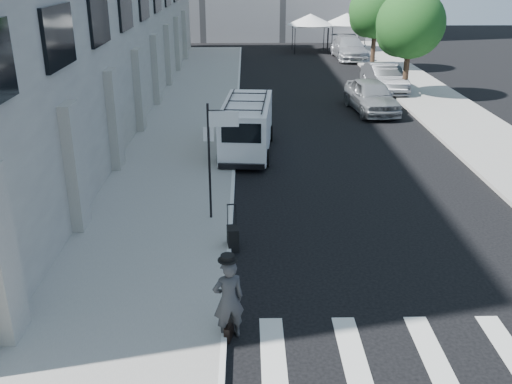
{
  "coord_description": "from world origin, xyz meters",
  "views": [
    {
      "loc": [
        -1.5,
        -12.52,
        7.34
      ],
      "look_at": [
        -1.25,
        2.36,
        1.3
      ],
      "focal_mm": 40.0,
      "sensor_mm": 36.0,
      "label": 1
    }
  ],
  "objects_px": {
    "businessman": "(228,300)",
    "parked_car_c": "(349,48)",
    "parked_car_b": "(384,78)",
    "cargo_van": "(247,126)",
    "suitcase": "(233,238)",
    "briefcase": "(229,331)",
    "parked_car_a": "(371,96)"
  },
  "relations": [
    {
      "from": "parked_car_b",
      "to": "parked_car_c",
      "type": "xyz_separation_m",
      "value": [
        0.0,
        12.47,
        0.03
      ]
    },
    {
      "from": "businessman",
      "to": "cargo_van",
      "type": "distance_m",
      "value": 12.63
    },
    {
      "from": "businessman",
      "to": "briefcase",
      "type": "xyz_separation_m",
      "value": [
        0.0,
        -0.03,
        -0.74
      ]
    },
    {
      "from": "suitcase",
      "to": "parked_car_c",
      "type": "height_order",
      "value": "parked_car_c"
    },
    {
      "from": "cargo_van",
      "to": "suitcase",
      "type": "bearing_deg",
      "value": -87.98
    },
    {
      "from": "cargo_van",
      "to": "parked_car_b",
      "type": "distance_m",
      "value": 14.25
    },
    {
      "from": "cargo_van",
      "to": "parked_car_b",
      "type": "height_order",
      "value": "cargo_van"
    },
    {
      "from": "businessman",
      "to": "parked_car_a",
      "type": "bearing_deg",
      "value": -128.32
    },
    {
      "from": "businessman",
      "to": "cargo_van",
      "type": "relative_size",
      "value": 0.32
    },
    {
      "from": "cargo_van",
      "to": "businessman",
      "type": "bearing_deg",
      "value": -87.13
    },
    {
      "from": "businessman",
      "to": "parked_car_c",
      "type": "distance_m",
      "value": 37.7
    },
    {
      "from": "briefcase",
      "to": "parked_car_b",
      "type": "distance_m",
      "value": 25.77
    },
    {
      "from": "businessman",
      "to": "cargo_van",
      "type": "xyz_separation_m",
      "value": [
        0.42,
        12.62,
        0.19
      ]
    },
    {
      "from": "briefcase",
      "to": "parked_car_a",
      "type": "xyz_separation_m",
      "value": [
        6.9,
        19.28,
        0.67
      ]
    },
    {
      "from": "briefcase",
      "to": "businessman",
      "type": "bearing_deg",
      "value": 101.28
    },
    {
      "from": "businessman",
      "to": "cargo_van",
      "type": "bearing_deg",
      "value": -110.48
    },
    {
      "from": "suitcase",
      "to": "businessman",
      "type": "bearing_deg",
      "value": -97.98
    },
    {
      "from": "briefcase",
      "to": "parked_car_a",
      "type": "height_order",
      "value": "parked_car_a"
    },
    {
      "from": "suitcase",
      "to": "parked_car_b",
      "type": "height_order",
      "value": "parked_car_b"
    },
    {
      "from": "businessman",
      "to": "parked_car_c",
      "type": "bearing_deg",
      "value": -121.94
    },
    {
      "from": "parked_car_a",
      "to": "parked_car_c",
      "type": "bearing_deg",
      "value": 78.62
    },
    {
      "from": "suitcase",
      "to": "parked_car_c",
      "type": "bearing_deg",
      "value": 67.15
    },
    {
      "from": "businessman",
      "to": "parked_car_b",
      "type": "height_order",
      "value": "businessman"
    },
    {
      "from": "businessman",
      "to": "parked_car_a",
      "type": "relative_size",
      "value": 0.37
    },
    {
      "from": "cargo_van",
      "to": "parked_car_b",
      "type": "xyz_separation_m",
      "value": [
        8.28,
        11.59,
        -0.28
      ]
    },
    {
      "from": "parked_car_b",
      "to": "parked_car_c",
      "type": "distance_m",
      "value": 12.47
    },
    {
      "from": "cargo_van",
      "to": "parked_car_c",
      "type": "height_order",
      "value": "cargo_van"
    },
    {
      "from": "businessman",
      "to": "parked_car_c",
      "type": "relative_size",
      "value": 0.31
    },
    {
      "from": "parked_car_a",
      "to": "parked_car_c",
      "type": "height_order",
      "value": "parked_car_c"
    },
    {
      "from": "parked_car_a",
      "to": "parked_car_b",
      "type": "distance_m",
      "value": 5.28
    },
    {
      "from": "parked_car_b",
      "to": "parked_car_c",
      "type": "height_order",
      "value": "parked_car_c"
    },
    {
      "from": "suitcase",
      "to": "parked_car_c",
      "type": "relative_size",
      "value": 0.22
    }
  ]
}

